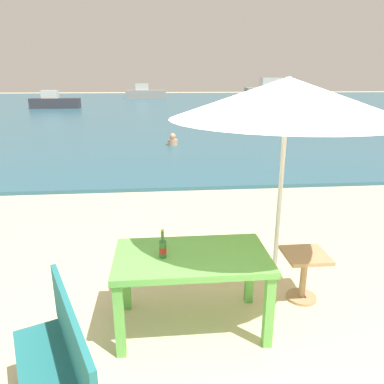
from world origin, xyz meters
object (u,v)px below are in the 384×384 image
(beer_bottle_amber, at_px, (163,248))
(side_table_wood, at_px, (304,269))
(boat_tanker, at_px, (54,102))
(swimmer_person, at_px, (173,140))
(patio_umbrella, at_px, (287,98))
(bench_teal_center, at_px, (60,365))
(picnic_table_green, at_px, (192,265))
(boat_ferry, at_px, (145,93))
(boat_fishing_trawler, at_px, (274,92))

(beer_bottle_amber, relative_size, side_table_wood, 0.49)
(side_table_wood, xyz_separation_m, boat_tanker, (-9.17, 25.72, 0.20))
(swimmer_person, bearing_deg, patio_umbrella, -86.03)
(side_table_wood, xyz_separation_m, bench_teal_center, (-2.16, -1.36, 0.19))
(picnic_table_green, height_order, boat_ferry, boat_ferry)
(boat_tanker, xyz_separation_m, boat_fishing_trawler, (19.62, 8.50, 0.32))
(picnic_table_green, distance_m, boat_ferry, 38.93)
(beer_bottle_amber, distance_m, bench_teal_center, 1.24)
(swimmer_person, bearing_deg, side_table_wood, -83.73)
(picnic_table_green, bearing_deg, boat_fishing_trawler, 71.33)
(patio_umbrella, bearing_deg, boat_fishing_trawler, 72.51)
(beer_bottle_amber, distance_m, boat_fishing_trawler, 36.58)
(patio_umbrella, height_order, side_table_wood, patio_umbrella)
(picnic_table_green, relative_size, boat_fishing_trawler, 0.23)
(boat_fishing_trawler, bearing_deg, boat_tanker, -156.58)
(swimmer_person, bearing_deg, beer_bottle_amber, -92.95)
(boat_tanker, bearing_deg, patio_umbrella, -71.16)
(boat_ferry, bearing_deg, side_table_wood, -85.92)
(boat_ferry, bearing_deg, picnic_table_green, -87.76)
(picnic_table_green, xyz_separation_m, beer_bottle_amber, (-0.26, -0.03, 0.20))
(beer_bottle_amber, relative_size, patio_umbrella, 0.12)
(picnic_table_green, bearing_deg, beer_bottle_amber, -173.24)
(beer_bottle_amber, relative_size, boat_tanker, 0.07)
(beer_bottle_amber, bearing_deg, bench_teal_center, -124.35)
(bench_teal_center, relative_size, boat_tanker, 0.35)
(bench_teal_center, height_order, boat_ferry, boat_ferry)
(picnic_table_green, relative_size, beer_bottle_amber, 5.28)
(side_table_wood, bearing_deg, picnic_table_green, -164.70)
(boat_fishing_trawler, distance_m, boat_ferry, 13.90)
(boat_ferry, bearing_deg, boat_tanker, -116.57)
(beer_bottle_amber, xyz_separation_m, swimmer_person, (0.49, 9.48, -0.61))
(picnic_table_green, height_order, side_table_wood, picnic_table_green)
(boat_tanker, height_order, boat_ferry, boat_ferry)
(side_table_wood, distance_m, boat_tanker, 27.30)
(boat_tanker, bearing_deg, boat_fishing_trawler, 23.42)
(swimmer_person, relative_size, boat_tanker, 0.11)
(picnic_table_green, distance_m, boat_fishing_trawler, 36.47)
(beer_bottle_amber, distance_m, patio_umbrella, 1.71)
(bench_teal_center, xyz_separation_m, boat_fishing_trawler, (12.61, 35.57, 0.33))
(picnic_table_green, height_order, patio_umbrella, patio_umbrella)
(beer_bottle_amber, bearing_deg, swimmer_person, 87.05)
(bench_teal_center, bearing_deg, swimmer_person, 83.65)
(boat_ferry, bearing_deg, boat_fishing_trawler, -18.24)
(side_table_wood, distance_m, boat_fishing_trawler, 35.78)
(picnic_table_green, bearing_deg, boat_tanker, 106.95)
(swimmer_person, distance_m, boat_ferry, 29.50)
(beer_bottle_amber, xyz_separation_m, boat_tanker, (-7.68, 26.08, -0.30))
(side_table_wood, distance_m, swimmer_person, 9.17)
(beer_bottle_amber, distance_m, boat_ferry, 38.95)
(picnic_table_green, xyz_separation_m, side_table_wood, (1.23, 0.34, -0.30))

